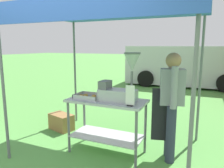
# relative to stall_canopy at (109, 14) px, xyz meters

# --- Properties ---
(ground_plane) EXTENTS (70.00, 70.00, 0.00)m
(ground_plane) POSITION_rel_stall_canopy_xyz_m (-0.25, 4.81, -2.17)
(ground_plane) COLOR #519342
(stall_canopy) EXTENTS (2.79, 2.06, 2.26)m
(stall_canopy) POSITION_rel_stall_canopy_xyz_m (0.00, 0.00, 0.00)
(stall_canopy) COLOR slate
(stall_canopy) RESTS_ON ground
(donut_cart) EXTENTS (1.22, 0.58, 0.88)m
(donut_cart) POSITION_rel_stall_canopy_xyz_m (0.00, -0.10, -1.53)
(donut_cart) COLOR #B7B7BC
(donut_cart) RESTS_ON ground
(donut_tray) EXTENTS (0.43, 0.32, 0.07)m
(donut_tray) POSITION_rel_stall_canopy_xyz_m (-0.29, -0.13, -1.27)
(donut_tray) COLOR #B7B7BC
(donut_tray) RESTS_ON donut_cart
(donut_fryer) EXTENTS (0.62, 0.28, 0.73)m
(donut_fryer) POSITION_rel_stall_canopy_xyz_m (0.24, -0.11, -1.03)
(donut_fryer) COLOR #B7B7BC
(donut_fryer) RESTS_ON donut_cart
(menu_sign) EXTENTS (0.13, 0.05, 0.29)m
(menu_sign) POSITION_rel_stall_canopy_xyz_m (0.45, -0.29, -1.16)
(menu_sign) COLOR black
(menu_sign) RESTS_ON donut_cart
(vendor) EXTENTS (0.47, 0.54, 1.61)m
(vendor) POSITION_rel_stall_canopy_xyz_m (0.95, 0.11, -1.26)
(vendor) COLOR #2D3347
(vendor) RESTS_ON ground
(supply_crate) EXTENTS (0.56, 0.42, 0.33)m
(supply_crate) POSITION_rel_stall_canopy_xyz_m (-1.27, 0.40, -2.00)
(supply_crate) COLOR olive
(supply_crate) RESTS_ON ground
(van_silver) EXTENTS (4.92, 2.19, 1.69)m
(van_silver) POSITION_rel_stall_canopy_xyz_m (0.50, 6.76, -1.29)
(van_silver) COLOR #BCBCC1
(van_silver) RESTS_ON ground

